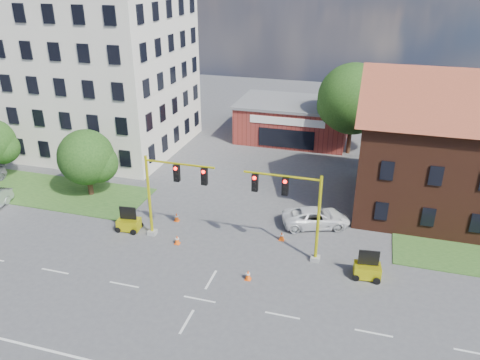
% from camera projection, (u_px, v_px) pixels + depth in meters
% --- Properties ---
extents(ground, '(120.00, 120.00, 0.00)m').
position_uv_depth(ground, '(200.00, 299.00, 27.70)').
color(ground, '#49494C').
rests_on(ground, ground).
extents(grass_verge_nw, '(22.00, 6.00, 0.08)m').
position_uv_depth(grass_verge_nw, '(29.00, 188.00, 41.55)').
color(grass_verge_nw, '#2A501E').
rests_on(grass_verge_nw, ground).
extents(lane_markings, '(60.00, 36.00, 0.01)m').
position_uv_depth(lane_markings, '(180.00, 334.00, 25.08)').
color(lane_markings, silver).
rests_on(lane_markings, ground).
extents(office_block, '(18.40, 15.40, 20.60)m').
position_uv_depth(office_block, '(89.00, 49.00, 47.69)').
color(office_block, silver).
rests_on(office_block, ground).
extents(brick_shop, '(12.40, 8.40, 4.30)m').
position_uv_depth(brick_shop, '(293.00, 120.00, 52.99)').
color(brick_shop, maroon).
rests_on(brick_shop, ground).
extents(tree_large, '(7.56, 7.20, 9.43)m').
position_uv_depth(tree_large, '(357.00, 101.00, 47.27)').
color(tree_large, '#392315').
rests_on(tree_large, ground).
extents(tree_nw_front, '(4.91, 4.68, 5.83)m').
position_uv_depth(tree_nw_front, '(89.00, 159.00, 39.08)').
color(tree_nw_front, '#392315').
rests_on(tree_nw_front, ground).
extents(signal_mast_west, '(5.30, 0.60, 6.20)m').
position_uv_depth(signal_mast_west, '(170.00, 189.00, 32.43)').
color(signal_mast_west, gray).
rests_on(signal_mast_west, ground).
extents(signal_mast_east, '(5.30, 0.60, 6.20)m').
position_uv_depth(signal_mast_east, '(294.00, 205.00, 30.19)').
color(signal_mast_east, gray).
rests_on(signal_mast_east, ground).
extents(trailer_west, '(1.73, 1.25, 1.84)m').
position_uv_depth(trailer_west, '(129.00, 223.00, 34.80)').
color(trailer_west, yellow).
rests_on(trailer_west, ground).
extents(trailer_east, '(1.77, 1.29, 1.87)m').
position_uv_depth(trailer_east, '(367.00, 269.00, 29.45)').
color(trailer_east, yellow).
rests_on(trailer_east, ground).
extents(cone_a, '(0.40, 0.40, 0.70)m').
position_uv_depth(cone_a, '(177.00, 240.00, 33.13)').
color(cone_a, '#FF560D').
rests_on(cone_a, ground).
extents(cone_b, '(0.40, 0.40, 0.70)m').
position_uv_depth(cone_b, '(177.00, 217.00, 36.14)').
color(cone_b, '#FF560D').
rests_on(cone_b, ground).
extents(cone_c, '(0.40, 0.40, 0.70)m').
position_uv_depth(cone_c, '(248.00, 275.00, 29.34)').
color(cone_c, '#FF560D').
rests_on(cone_c, ground).
extents(cone_d, '(0.40, 0.40, 0.70)m').
position_uv_depth(cone_d, '(282.00, 236.00, 33.59)').
color(cone_d, '#FF560D').
rests_on(cone_d, ground).
extents(pickup_white, '(5.60, 3.98, 1.42)m').
position_uv_depth(pickup_white, '(316.00, 217.00, 35.32)').
color(pickup_white, white).
rests_on(pickup_white, ground).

